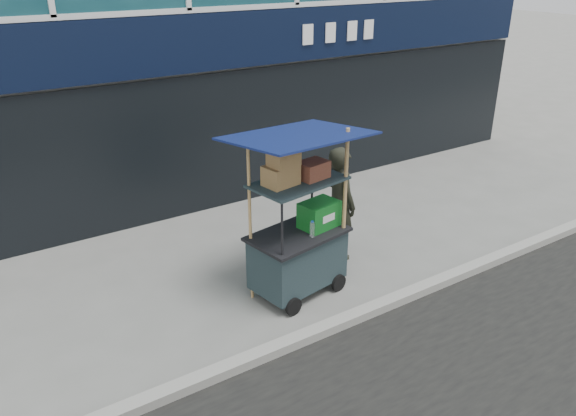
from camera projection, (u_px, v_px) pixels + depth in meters
ground at (334, 317)px, 7.09m from camera, size 80.00×80.00×0.00m
curb at (344, 321)px, 6.91m from camera, size 80.00×0.18×0.12m
vendor_cart at (299, 238)px, 7.32m from camera, size 1.88×1.47×2.29m
vendor_man at (339, 203)px, 8.21m from camera, size 0.44×0.64×1.73m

